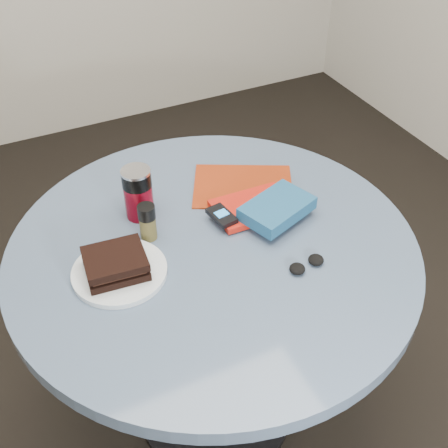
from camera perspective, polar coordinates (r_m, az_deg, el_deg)
name	(u,v)px	position (r m, az deg, el deg)	size (l,w,h in m)	color
ground	(216,412)	(1.95, -0.84, -18.52)	(4.00, 4.00, 0.00)	black
table	(214,289)	(1.48, -1.05, -6.65)	(1.00, 1.00, 0.75)	black
plate	(120,272)	(1.31, -10.56, -4.79)	(0.22, 0.22, 0.01)	silver
sandwich	(115,263)	(1.28, -10.97, -3.96)	(0.15, 0.13, 0.05)	black
soda_can	(138,193)	(1.42, -8.72, 3.12)	(0.08, 0.08, 0.14)	maroon
pepper_grinder	(147,222)	(1.36, -7.78, 0.21)	(0.05, 0.05, 0.10)	#4E4721
magazine	(243,186)	(1.54, 1.94, 3.85)	(0.27, 0.20, 0.00)	maroon
red_book	(252,207)	(1.45, 2.90, 1.72)	(0.20, 0.13, 0.02)	#AC190D
novel	(277,208)	(1.41, 5.41, 1.59)	(0.18, 0.12, 0.03)	navy
mp3_player	(222,216)	(1.40, -0.25, 0.86)	(0.06, 0.09, 0.01)	black
headphones	(307,264)	(1.31, 8.40, -4.07)	(0.10, 0.05, 0.02)	black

